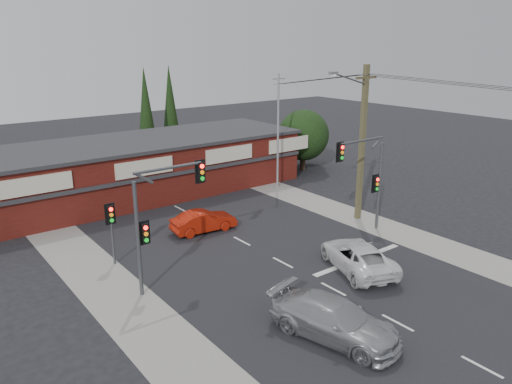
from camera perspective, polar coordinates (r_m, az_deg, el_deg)
ground at (r=26.50m, az=4.04°, el=-8.56°), size 120.00×120.00×0.00m
road_strip at (r=30.09m, az=-2.27°, el=-5.31°), size 14.00×70.00×0.01m
verge_left at (r=26.59m, az=-17.62°, el=-9.26°), size 3.00×70.00×0.02m
verge_right at (r=35.34m, az=9.08°, el=-2.08°), size 3.00×70.00×0.02m
stop_line at (r=27.83m, az=11.58°, el=-7.56°), size 6.50×0.35×0.01m
white_suv at (r=26.44m, az=11.56°, el=-7.21°), size 4.10×5.75×1.45m
silver_suv at (r=20.62m, az=8.96°, el=-14.21°), size 3.53×5.85×1.59m
red_sedan at (r=31.09m, az=-6.00°, el=-3.33°), size 4.18×1.79×1.34m
lane_dashes at (r=26.96m, az=3.08°, el=-8.05°), size 0.12×38.96×0.01m
shop_building at (r=39.02m, az=-13.71°, el=2.72°), size 27.30×8.40×4.22m
tree_cluster at (r=46.03m, az=5.23°, el=6.22°), size 5.90×5.10×5.50m
conifer_near at (r=46.52m, az=-12.47°, el=9.24°), size 1.80×1.80×9.25m
conifer_far at (r=49.84m, az=-9.79°, el=9.87°), size 1.80×1.80×9.25m
traffic_mast_left at (r=23.25m, az=-11.12°, el=-2.11°), size 3.77×0.27×5.97m
traffic_mast_right at (r=30.51m, az=12.69°, el=2.39°), size 3.96×0.27×5.97m
pedestal_signal at (r=26.95m, az=-16.23°, el=-3.24°), size 0.55×0.27×3.38m
utility_pole at (r=32.57m, az=11.92°, el=5.96°), size 4.38×0.59×10.00m
steel_pole at (r=39.47m, az=2.53°, el=7.16°), size 1.20×0.16×9.00m
power_lines at (r=28.95m, az=20.80°, el=11.21°), size 2.01×29.00×1.22m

